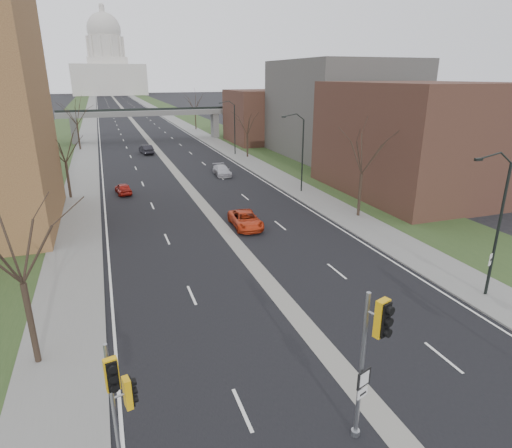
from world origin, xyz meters
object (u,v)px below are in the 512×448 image
signal_pole_median (372,344)px  car_left_near (123,188)px  car_left_far (146,149)px  car_right_mid (222,170)px  signal_pole_left (119,392)px  speed_limit_sign (490,266)px  car_right_near (246,220)px

signal_pole_median → car_left_near: size_ratio=1.62×
signal_pole_median → car_left_far: (-0.89, 64.89, -3.37)m
car_right_mid → car_left_near: bearing=-155.0°
signal_pole_left → speed_limit_sign: signal_pole_left is taller
signal_pole_left → car_left_far: signal_pole_left is taller
car_left_near → car_right_near: bearing=114.9°
car_right_near → speed_limit_sign: bearing=-57.3°
speed_limit_sign → car_left_near: bearing=100.1°
car_left_far → car_right_mid: car_left_far is taller
signal_pole_median → car_left_near: bearing=80.0°
signal_pole_left → speed_limit_sign: (21.17, 5.37, -1.30)m
speed_limit_sign → car_right_mid: speed_limit_sign is taller
car_right_near → car_right_mid: bearing=82.9°
signal_pole_left → car_left_near: signal_pole_left is taller
car_left_far → car_right_near: car_left_far is taller
car_left_near → car_right_mid: 14.07m
car_left_far → signal_pole_median: bearing=83.3°
speed_limit_sign → car_right_near: 19.35m
car_right_mid → speed_limit_sign: bearing=-78.3°
signal_pole_median → car_left_near: 39.51m
car_left_near → car_left_far: car_left_far is taller
speed_limit_sign → car_left_far: 59.63m
signal_pole_left → car_left_far: 63.80m
car_right_near → signal_pole_median: bearing=-95.4°
signal_pole_median → car_left_far: size_ratio=1.28×
car_left_far → car_right_near: bearing=88.3°
signal_pole_left → speed_limit_sign: bearing=2.5°
car_left_far → car_right_mid: 21.97m
car_left_near → car_left_far: size_ratio=0.79×
car_right_mid → car_right_near: bearing=-97.4°
car_left_near → car_left_far: bearing=-108.3°
car_left_near → car_right_near: (9.47, -15.25, 0.06)m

